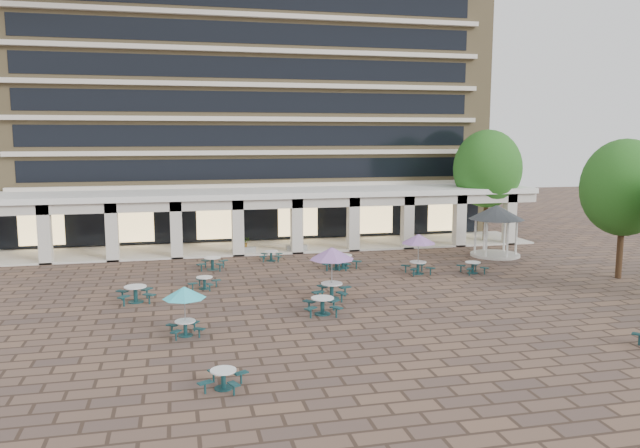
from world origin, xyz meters
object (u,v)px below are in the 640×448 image
Objects in this scene: picnic_table_2 at (322,304)px; gazebo at (496,218)px; planter_left at (245,247)px; planter_right at (296,244)px; picnic_table_1 at (223,377)px.

picnic_table_2 is 19.07m from gazebo.
picnic_table_2 is 16.21m from planter_left.
planter_right is (-13.34, 4.75, -2.12)m from gazebo.
gazebo is (20.43, 19.15, 2.30)m from picnic_table_1.
gazebo is at bearing 45.15° from picnic_table_2.
planter_right reaches higher than picnic_table_1.
picnic_table_1 is 24.13m from planter_left.
picnic_table_1 is at bearing -97.94° from planter_left.
picnic_table_1 is 1.19× the size of planter_left.
picnic_table_1 is at bearing -136.85° from gazebo.
planter_right is (1.84, 16.09, 0.09)m from picnic_table_2.
picnic_table_1 is 28.09m from gazebo.
planter_right is at bearing 160.39° from gazebo.
gazebo is at bearing -15.54° from planter_left.
picnic_table_1 is 9.41m from picnic_table_2.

